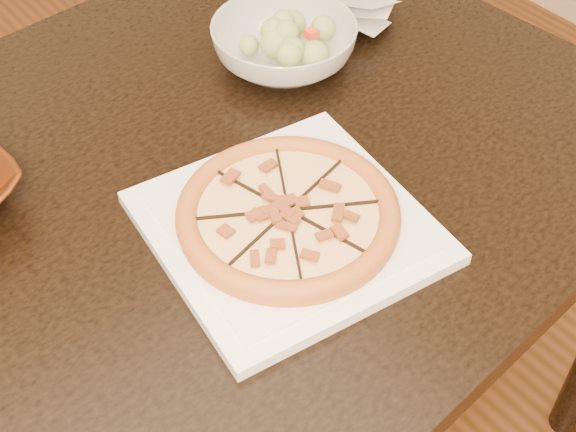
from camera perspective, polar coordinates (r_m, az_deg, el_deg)
name	(u,v)px	position (r m, az deg, el deg)	size (l,w,h in m)	color
dining_table	(146,250)	(1.17, -10.05, -2.37)	(1.61, 1.11, 0.75)	black
plate	(288,226)	(1.04, 0.00, -0.75)	(0.37, 0.37, 0.02)	white
pizza	(288,214)	(1.02, 0.00, 0.16)	(0.29, 0.29, 0.03)	#CC6135
salad_bowl	(284,45)	(1.31, -0.28, 12.09)	(0.23, 0.23, 0.07)	silver
salad	(284,15)	(1.28, -0.30, 14.08)	(0.11, 0.11, 0.04)	#9AB65B
cling_film	(353,10)	(1.43, 4.64, 14.42)	(0.17, 0.14, 0.05)	white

